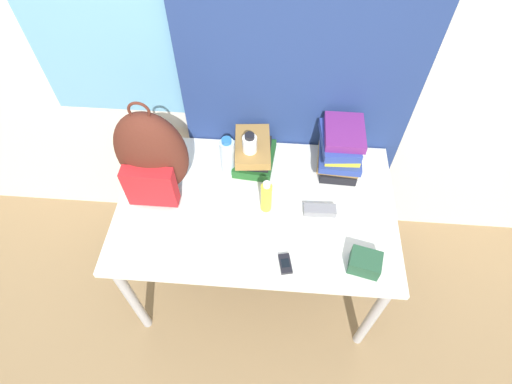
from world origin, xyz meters
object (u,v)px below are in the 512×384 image
Objects in this scene: book_stack_center at (340,150)px; water_bottle at (228,156)px; cell_phone at (285,264)px; sunglasses_case at (320,210)px; book_stack_left at (254,153)px; sunscreen_bottle at (266,197)px; sports_bottle at (250,154)px; camera_pouch at (365,263)px; backpack at (152,157)px.

book_stack_center is 1.23× the size of water_bottle.
sunglasses_case is (0.15, 0.28, 0.01)m from cell_phone.
book_stack_left is at bearing 139.20° from sunglasses_case.
water_bottle reaches higher than sunglasses_case.
sunscreen_bottle is 1.92× the size of cell_phone.
cell_phone is at bearing -118.23° from sunglasses_case.
camera_pouch is (0.53, -0.50, -0.08)m from sports_bottle.
sports_bottle is 0.25m from sunscreen_bottle.
backpack reaches higher than cell_phone.
book_stack_left is 0.29m from sunscreen_bottle.
backpack is 0.81m from sunglasses_case.
sports_bottle is at bearing 110.68° from cell_phone.
sunscreen_bottle is at bearing 147.70° from camera_pouch.
sports_bottle reaches higher than sunglasses_case.
sunglasses_case is at bearing -40.80° from book_stack_left.
sunscreen_bottle is at bearing 178.47° from sunglasses_case.
book_stack_center is 0.44m from sunscreen_bottle.
sunglasses_case is at bearing 61.77° from cell_phone.
sports_bottle is at bearing -172.78° from book_stack_center.
sunscreen_bottle reaches higher than cell_phone.
sunscreen_bottle is (0.20, -0.22, -0.02)m from water_bottle.
book_stack_center is at bearing 12.95° from backpack.
water_bottle is (-0.54, -0.06, -0.02)m from book_stack_center.
book_stack_center is 0.44m from sports_bottle.
water_bottle reaches higher than sunscreen_bottle.
backpack is 0.37m from water_bottle.
sports_bottle is (0.43, 0.14, -0.11)m from backpack.
camera_pouch is at bearing 2.63° from cell_phone.
cell_phone is at bearing -177.37° from camera_pouch.
camera_pouch is (0.33, 0.02, 0.03)m from cell_phone.
sports_bottle is 1.72× the size of camera_pouch.
backpack reaches higher than sports_bottle.
book_stack_center is 1.85× the size of sunglasses_case.
backpack is 5.37× the size of cell_phone.
backpack is at bearing 171.05° from sunscreen_bottle.
backpack is at bearing -156.00° from book_stack_left.
sports_bottle is at bearing 146.19° from sunglasses_case.
book_stack_center reaches higher than water_bottle.
book_stack_left is 1.27× the size of water_bottle.
book_stack_left is at bearing 105.71° from sunscreen_bottle.
book_stack_center is at bearing 39.37° from sunscreen_bottle.
book_stack_center is 0.57m from camera_pouch.
cell_phone is at bearing -72.53° from book_stack_left.
sports_bottle is 0.43m from sunglasses_case.
water_bottle is 0.81m from camera_pouch.
water_bottle is 1.19× the size of sunscreen_bottle.
sunglasses_case is at bearing -107.28° from book_stack_center.
backpack is at bearing 159.53° from camera_pouch.
backpack is 0.55m from sunscreen_bottle.
cell_phone is (0.10, -0.29, -0.08)m from sunscreen_bottle.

